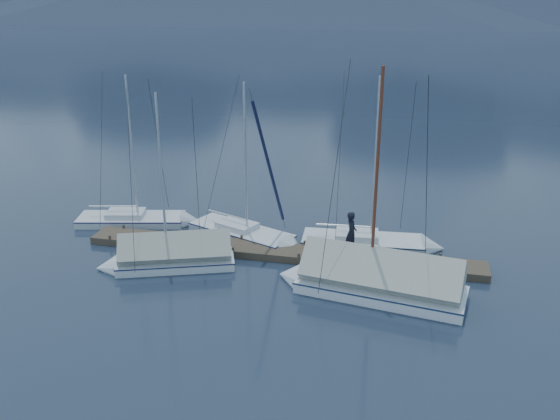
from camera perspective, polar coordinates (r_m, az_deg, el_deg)
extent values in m
plane|color=black|center=(25.06, -1.03, -6.28)|extent=(1000.00, 1000.00, 0.00)
cube|color=#382D23|center=(26.74, 0.00, -4.08)|extent=(18.00, 1.50, 0.34)
cube|color=black|center=(28.66, -11.80, -3.29)|extent=(3.00, 1.30, 0.30)
cube|color=black|center=(26.83, 0.00, -4.51)|extent=(3.00, 1.30, 0.30)
cube|color=black|center=(26.28, 12.92, -5.62)|extent=(3.00, 1.30, 0.30)
cylinder|color=#382D23|center=(29.93, -14.80, -1.68)|extent=(0.12, 0.12, 0.35)
cylinder|color=#382D23|center=(28.80, -16.05, -2.69)|extent=(0.12, 0.12, 0.35)
cylinder|color=#382D23|center=(28.71, -9.47, -2.22)|extent=(0.12, 0.12, 0.35)
cylinder|color=#382D23|center=(27.53, -10.55, -3.30)|extent=(0.12, 0.12, 0.35)
cylinder|color=#382D23|center=(27.76, -3.71, -2.77)|extent=(0.12, 0.12, 0.35)
cylinder|color=#382D23|center=(26.53, -4.56, -3.93)|extent=(0.12, 0.12, 0.35)
cylinder|color=#382D23|center=(27.11, 2.39, -3.33)|extent=(0.12, 0.12, 0.35)
cylinder|color=#382D23|center=(25.86, 1.82, -4.55)|extent=(0.12, 0.12, 0.35)
cylinder|color=#382D23|center=(26.79, 8.73, -3.87)|extent=(0.12, 0.12, 0.35)
cylinder|color=#382D23|center=(25.51, 8.47, -5.13)|extent=(0.12, 0.12, 0.35)
cylinder|color=#382D23|center=(26.79, 15.15, -4.37)|extent=(0.12, 0.12, 0.35)
cylinder|color=#382D23|center=(25.52, 15.22, -5.65)|extent=(0.12, 0.12, 0.35)
cube|color=silver|center=(31.37, -14.10, -1.06)|extent=(5.60, 2.92, 0.59)
cube|color=silver|center=(31.47, -14.06, -1.52)|extent=(4.65, 1.96, 0.27)
cube|color=#1E1A4F|center=(31.28, -14.14, -0.64)|extent=(5.66, 2.95, 0.05)
cone|color=silver|center=(30.77, -8.54, -1.09)|extent=(1.33, 1.88, 1.71)
cube|color=silver|center=(31.29, -14.64, -0.33)|extent=(2.10, 1.63, 0.27)
cylinder|color=#B2B7BF|center=(30.13, -14.06, 5.78)|extent=(0.11, 0.11, 7.12)
cylinder|color=#B2B7BF|center=(31.32, -15.80, 0.35)|extent=(2.36, 0.61, 0.08)
cylinder|color=#26262B|center=(29.84, -11.56, 5.83)|extent=(0.62, 2.63, 7.13)
cube|color=silver|center=(28.89, -3.73, -2.35)|extent=(5.57, 3.66, 0.58)
cube|color=silver|center=(28.99, -3.72, -2.83)|extent=(4.53, 2.62, 0.27)
cube|color=#1A2250|center=(28.80, -3.74, -1.89)|extent=(5.63, 3.69, 0.05)
cone|color=silver|center=(27.22, 1.29, -3.78)|extent=(1.55, 1.94, 1.70)
cube|color=silver|center=(28.89, -4.16, -1.45)|extent=(2.19, 1.85, 0.27)
cylinder|color=#B2B7BF|center=(27.43, -3.33, 4.88)|extent=(0.11, 0.11, 7.07)
cylinder|color=#B2B7BF|center=(29.12, -5.12, -0.46)|extent=(2.23, 0.98, 0.08)
cylinder|color=#26262B|center=(26.65, -1.10, 4.45)|extent=(1.04, 2.48, 7.07)
cube|color=silver|center=(28.01, 7.95, -3.25)|extent=(5.72, 2.30, 0.61)
cube|color=silver|center=(28.12, 7.92, -3.77)|extent=(4.82, 1.39, 0.28)
cube|color=navy|center=(27.91, 7.97, -2.76)|extent=(5.78, 2.32, 0.06)
cone|color=silver|center=(28.21, 14.49, -3.55)|extent=(1.16, 1.86, 1.79)
cube|color=silver|center=(27.84, 7.42, -2.37)|extent=(2.05, 1.45, 0.28)
cylinder|color=#B2B7BF|center=(26.67, 9.17, 4.68)|extent=(0.11, 0.11, 7.45)
cylinder|color=#B2B7BF|center=(27.69, 6.11, -1.50)|extent=(2.51, 0.28, 0.08)
cylinder|color=#26262B|center=(26.74, 12.17, 4.52)|extent=(0.24, 2.81, 7.46)
cube|color=white|center=(23.78, 9.63, -7.80)|extent=(6.76, 3.31, 0.69)
cube|color=white|center=(23.93, 9.59, -8.46)|extent=(5.63, 2.13, 0.31)
cube|color=#192C4D|center=(23.64, 9.68, -7.18)|extent=(6.82, 3.34, 0.06)
cone|color=white|center=(24.70, 1.20, -6.37)|extent=(1.49, 2.36, 2.20)
cylinder|color=#592819|center=(22.12, 9.26, 2.76)|extent=(0.13, 0.13, 8.35)
cylinder|color=#592819|center=(23.18, 12.30, -6.08)|extent=(2.89, 0.56, 0.09)
cylinder|color=#26262B|center=(22.51, 5.26, 3.25)|extent=(0.55, 3.22, 8.36)
cube|color=#9A9B91|center=(23.43, 9.74, -6.16)|extent=(6.44, 3.30, 2.34)
cube|color=silver|center=(26.17, -9.96, -5.13)|extent=(5.28, 3.38, 0.59)
cube|color=silver|center=(26.29, -9.92, -5.66)|extent=(4.31, 2.38, 0.27)
cube|color=#161C44|center=(26.07, -9.99, -4.64)|extent=(5.34, 3.42, 0.05)
cone|color=silver|center=(26.50, -16.23, -5.35)|extent=(1.51, 1.94, 1.71)
cylinder|color=#B2B7BF|center=(24.81, -11.31, 2.89)|extent=(0.11, 0.11, 7.11)
cylinder|color=#B2B7BF|center=(25.80, -8.10, -3.39)|extent=(2.13, 0.85, 0.08)
cylinder|color=#26262B|center=(24.93, -14.16, 2.75)|extent=(0.89, 2.36, 7.12)
cube|color=gray|center=(25.90, -10.04, -3.84)|extent=(5.06, 3.33, 1.81)
imported|color=black|center=(26.07, 6.89, -2.18)|extent=(0.63, 0.80, 1.93)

